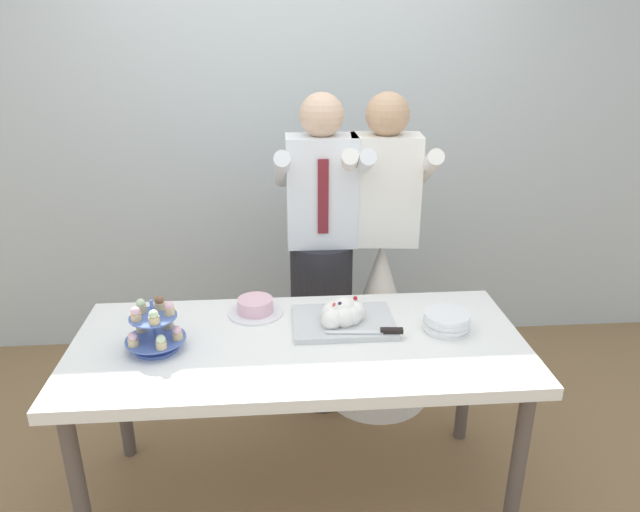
# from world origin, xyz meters

# --- Properties ---
(ground_plane) EXTENTS (8.00, 8.00, 0.00)m
(ground_plane) POSITION_xyz_m (0.00, 0.00, 0.00)
(ground_plane) COLOR olive
(rear_wall) EXTENTS (5.20, 0.10, 2.90)m
(rear_wall) POSITION_xyz_m (0.00, 1.46, 1.45)
(rear_wall) COLOR silver
(rear_wall) RESTS_ON ground_plane
(dessert_table) EXTENTS (1.80, 0.80, 0.78)m
(dessert_table) POSITION_xyz_m (0.00, 0.00, 0.70)
(dessert_table) COLOR white
(dessert_table) RESTS_ON ground_plane
(cupcake_stand) EXTENTS (0.23, 0.23, 0.21)m
(cupcake_stand) POSITION_xyz_m (-0.55, -0.02, 0.86)
(cupcake_stand) COLOR #4C66B2
(cupcake_stand) RESTS_ON dessert_table
(main_cake_tray) EXTENTS (0.44, 0.31, 0.12)m
(main_cake_tray) POSITION_xyz_m (0.19, 0.11, 0.82)
(main_cake_tray) COLOR silver
(main_cake_tray) RESTS_ON dessert_table
(plate_stack) EXTENTS (0.19, 0.19, 0.08)m
(plate_stack) POSITION_xyz_m (0.61, 0.04, 0.81)
(plate_stack) COLOR white
(plate_stack) RESTS_ON dessert_table
(round_cake) EXTENTS (0.24, 0.24, 0.07)m
(round_cake) POSITION_xyz_m (-0.18, 0.25, 0.80)
(round_cake) COLOR white
(round_cake) RESTS_ON dessert_table
(person_groom) EXTENTS (0.46, 0.49, 1.66)m
(person_groom) POSITION_xyz_m (0.15, 0.71, 0.75)
(person_groom) COLOR #232328
(person_groom) RESTS_ON ground_plane
(person_bride) EXTENTS (0.56, 0.56, 1.66)m
(person_bride) POSITION_xyz_m (0.46, 0.71, 0.58)
(person_bride) COLOR white
(person_bride) RESTS_ON ground_plane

